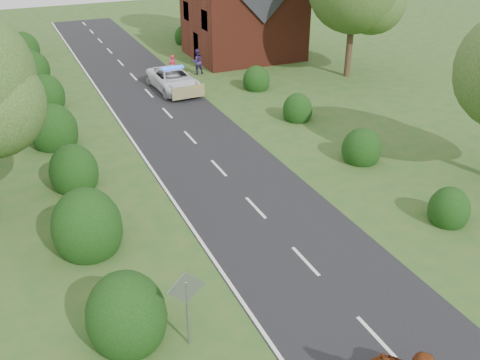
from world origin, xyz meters
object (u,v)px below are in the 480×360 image
pedestrian_red (172,66)px  pedestrian_purple (197,62)px  road_sign (187,298)px  police_van (173,80)px

pedestrian_red → pedestrian_purple: size_ratio=0.90×
pedestrian_purple → road_sign: bearing=66.3°
police_van → pedestrian_purple: pedestrian_purple is taller
road_sign → pedestrian_purple: bearing=69.2°
police_van → pedestrian_red: bearing=70.7°
police_van → pedestrian_purple: (2.71, 2.87, 0.18)m
road_sign → police_van: (6.70, 21.95, -0.93)m
road_sign → pedestrian_red: 25.82m
pedestrian_purple → pedestrian_red: bearing=1.1°
road_sign → pedestrian_red: (7.51, 24.69, -0.84)m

